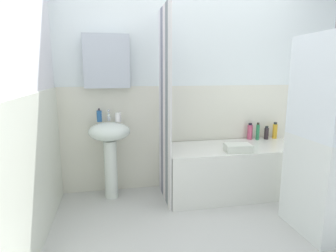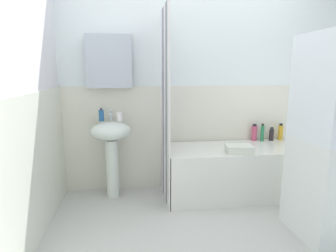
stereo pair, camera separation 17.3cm
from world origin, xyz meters
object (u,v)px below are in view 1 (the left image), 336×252
(conditioner_bottle, at_px, (266,133))
(towel_folded, at_px, (238,148))
(shampoo_bottle, at_px, (275,131))
(bathtub, at_px, (232,170))
(body_wash_bottle, at_px, (258,132))
(sink, at_px, (110,143))
(toothbrush_cup, at_px, (118,117))
(soap_dispenser, at_px, (99,116))
(lotion_bottle, at_px, (250,132))
(washer_dryer_stack, at_px, (336,137))

(conditioner_bottle, height_order, towel_folded, conditioner_bottle)
(shampoo_bottle, xyz_separation_m, conditioner_bottle, (-0.12, -0.01, -0.02))
(bathtub, xyz_separation_m, body_wash_bottle, (0.42, 0.23, 0.37))
(shampoo_bottle, bearing_deg, sink, -176.55)
(toothbrush_cup, xyz_separation_m, bathtub, (1.25, -0.16, -0.61))
(bathtub, distance_m, body_wash_bottle, 0.61)
(soap_dispenser, xyz_separation_m, conditioner_bottle, (1.99, 0.04, -0.28))
(soap_dispenser, distance_m, bathtub, 1.59)
(shampoo_bottle, distance_m, conditioner_bottle, 0.12)
(sink, height_order, lotion_bottle, sink)
(conditioner_bottle, relative_size, lotion_bottle, 0.81)
(lotion_bottle, bearing_deg, bathtub, -140.68)
(bathtub, height_order, lotion_bottle, lotion_bottle)
(toothbrush_cup, height_order, lotion_bottle, toothbrush_cup)
(conditioner_bottle, xyz_separation_m, towel_folded, (-0.58, -0.45, -0.04))
(shampoo_bottle, bearing_deg, toothbrush_cup, -177.10)
(bathtub, distance_m, shampoo_bottle, 0.80)
(soap_dispenser, relative_size, toothbrush_cup, 1.49)
(towel_folded, bearing_deg, sink, 165.37)
(toothbrush_cup, xyz_separation_m, body_wash_bottle, (1.67, 0.07, -0.24))
(bathtub, bearing_deg, sink, 174.21)
(soap_dispenser, xyz_separation_m, bathtub, (1.44, -0.21, -0.63))
(lotion_bottle, height_order, washer_dryer_stack, washer_dryer_stack)
(body_wash_bottle, height_order, towel_folded, body_wash_bottle)
(shampoo_bottle, xyz_separation_m, towel_folded, (-0.70, -0.46, -0.06))
(conditioner_bottle, bearing_deg, shampoo_bottle, 6.46)
(sink, distance_m, towel_folded, 1.35)
(soap_dispenser, xyz_separation_m, shampoo_bottle, (2.11, 0.05, -0.26))
(soap_dispenser, height_order, bathtub, soap_dispenser)
(soap_dispenser, distance_m, towel_folded, 1.50)
(sink, distance_m, body_wash_bottle, 1.77)
(washer_dryer_stack, bearing_deg, sink, 151.30)
(conditioner_bottle, bearing_deg, washer_dryer_stack, -91.82)
(soap_dispenser, relative_size, conditioner_bottle, 0.88)
(soap_dispenser, distance_m, lotion_bottle, 1.80)
(towel_folded, bearing_deg, shampoo_bottle, 33.23)
(lotion_bottle, bearing_deg, sink, -175.27)
(shampoo_bottle, bearing_deg, soap_dispenser, -178.62)
(bathtub, bearing_deg, body_wash_bottle, 29.27)
(body_wash_bottle, bearing_deg, toothbrush_cup, -177.49)
(bathtub, height_order, shampoo_bottle, shampoo_bottle)
(bathtub, distance_m, conditioner_bottle, 0.69)
(sink, bearing_deg, soap_dispenser, 144.71)
(sink, xyz_separation_m, shampoo_bottle, (2.01, 0.12, 0.03))
(soap_dispenser, distance_m, toothbrush_cup, 0.20)
(toothbrush_cup, relative_size, bathtub, 0.06)
(body_wash_bottle, relative_size, lotion_bottle, 1.05)
(toothbrush_cup, distance_m, towel_folded, 1.30)
(sink, height_order, toothbrush_cup, toothbrush_cup)
(soap_dispenser, height_order, washer_dryer_stack, washer_dryer_stack)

